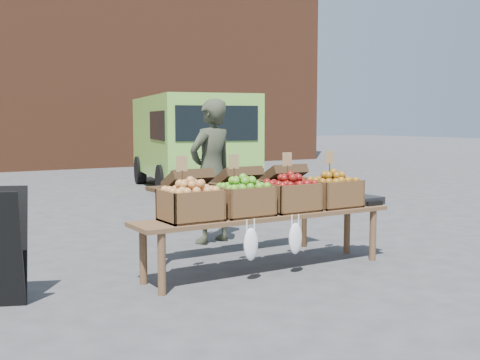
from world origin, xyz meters
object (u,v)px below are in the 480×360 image
back_table (238,208)px  crate_golden_apples (191,205)px  delivery_van (190,143)px  crate_russet_pears (243,201)px  vendor (211,171)px  crate_red_apples (290,197)px  display_bench (267,242)px  crate_green_apples (333,193)px  weighing_scale (364,200)px

back_table → crate_golden_apples: bearing=-142.4°
delivery_van → crate_russet_pears: delivery_van is taller
vendor → crate_golden_apples: vendor is taller
delivery_van → crate_red_apples: 7.10m
display_bench → delivery_van: bearing=68.9°
crate_red_apples → delivery_van: bearing=71.0°
vendor → crate_golden_apples: 1.83m
display_bench → crate_golden_apples: (-0.82, 0.00, 0.42)m
crate_green_apples → weighing_scale: bearing=0.0°
vendor → crate_russet_pears: (-0.49, -1.50, -0.15)m
vendor → crate_green_apples: 1.63m
display_bench → crate_russet_pears: 0.51m
delivery_van → back_table: size_ratio=2.08×
crate_red_apples → crate_green_apples: (0.55, 0.00, 0.00)m
crate_golden_apples → weighing_scale: crate_golden_apples is taller
delivery_van → vendor: delivery_van is taller
crate_golden_apples → crate_green_apples: same height
display_bench → crate_red_apples: size_ratio=5.40×
delivery_van → crate_golden_apples: 7.53m
back_table → crate_green_apples: (0.72, -0.72, 0.19)m
crate_russet_pears → crate_green_apples: same height
vendor → weighing_scale: 1.84m
crate_golden_apples → crate_green_apples: (1.65, 0.00, 0.00)m
crate_red_apples → crate_russet_pears: bearing=180.0°
back_table → weighing_scale: 1.35m
crate_golden_apples → crate_russet_pears: same height
crate_russet_pears → weighing_scale: 1.53m
delivery_van → back_table: delivery_van is taller
vendor → crate_green_apples: (0.61, -1.50, -0.15)m
back_table → crate_green_apples: 1.03m
delivery_van → crate_green_apples: delivery_van is taller
display_bench → weighing_scale: bearing=0.0°
delivery_van → crate_red_apples: bearing=-95.8°
vendor → display_bench: (-0.21, -1.50, -0.57)m
delivery_van → crate_golden_apples: bearing=-103.7°
crate_red_apples → back_table: bearing=102.9°
delivery_van → crate_green_apples: bearing=-91.5°
crate_golden_apples → weighing_scale: 2.08m
weighing_scale → delivery_van: bearing=78.8°
back_table → vendor: bearing=82.4°
delivery_van → display_bench: (-2.58, -6.71, -0.69)m
crate_golden_apples → crate_russet_pears: (0.55, 0.00, 0.00)m
crate_red_apples → weighing_scale: crate_red_apples is taller
back_table → crate_golden_apples: (-0.93, -0.72, 0.19)m
crate_green_apples → delivery_van: bearing=75.3°
delivery_van → display_bench: 7.22m
crate_russet_pears → crate_red_apples: same height
crate_russet_pears → weighing_scale: size_ratio=1.47×
display_bench → crate_green_apples: 0.93m
delivery_van → crate_golden_apples: (-3.41, -6.71, -0.27)m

